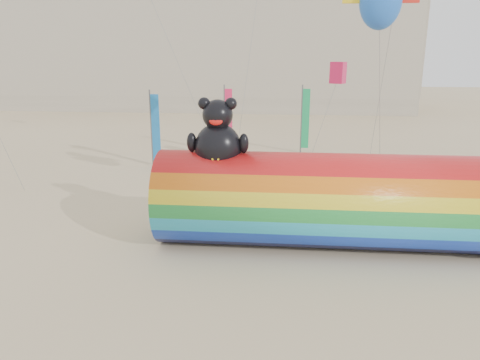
# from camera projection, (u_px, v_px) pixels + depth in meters

# --- Properties ---
(ground) EXTENTS (160.00, 160.00, 0.00)m
(ground) POSITION_uv_depth(u_px,v_px,m) (225.00, 245.00, 19.58)
(ground) COLOR #CCB58C
(ground) RESTS_ON ground
(hotel_building) EXTENTS (60.40, 15.40, 20.60)m
(hotel_building) POSITION_uv_depth(u_px,v_px,m) (177.00, 27.00, 61.73)
(hotel_building) COLOR #B7AD99
(hotel_building) RESTS_ON ground
(windsock_assembly) EXTENTS (13.37, 4.07, 6.16)m
(windsock_assembly) POSITION_uv_depth(u_px,v_px,m) (321.00, 198.00, 19.06)
(windsock_assembly) COLOR red
(windsock_assembly) RESTS_ON ground
(kite_handler) EXTENTS (0.73, 0.59, 1.74)m
(kite_handler) POSITION_uv_depth(u_px,v_px,m) (420.00, 210.00, 21.09)
(kite_handler) COLOR #5C6064
(kite_handler) RESTS_ON ground
(fabric_bundle) EXTENTS (2.62, 1.35, 0.41)m
(fabric_bundle) POSITION_uv_depth(u_px,v_px,m) (434.00, 231.00, 20.51)
(fabric_bundle) COLOR #390C0A
(fabric_bundle) RESTS_ON ground
(festival_banners) EXTENTS (10.90, 5.08, 5.20)m
(festival_banners) POSITION_uv_depth(u_px,v_px,m) (232.00, 122.00, 34.19)
(festival_banners) COLOR #59595E
(festival_banners) RESTS_ON ground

